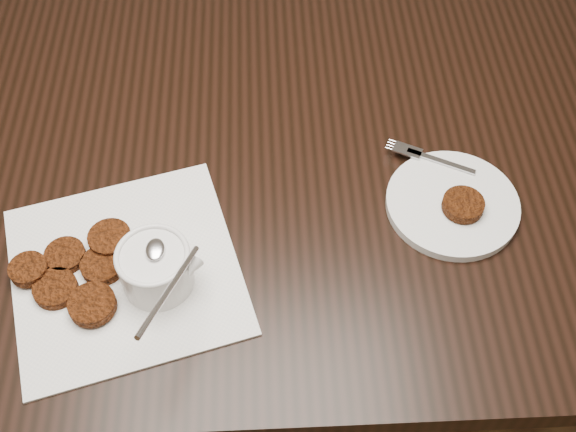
{
  "coord_description": "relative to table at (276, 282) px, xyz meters",
  "views": [
    {
      "loc": [
        0.06,
        -0.54,
        1.58
      ],
      "look_at": [
        0.09,
        0.02,
        0.8
      ],
      "focal_mm": 43.79,
      "sensor_mm": 36.0,
      "label": 1
    }
  ],
  "objects": [
    {
      "name": "floor",
      "position": [
        -0.07,
        -0.17,
        -0.38
      ],
      "size": [
        4.0,
        4.0,
        0.0
      ],
      "primitive_type": "plane",
      "color": "brown",
      "rests_on": "ground"
    },
    {
      "name": "table",
      "position": [
        0.0,
        0.0,
        0.0
      ],
      "size": [
        1.32,
        0.85,
        0.75
      ],
      "primitive_type": "cube",
      "color": "black",
      "rests_on": "floor"
    },
    {
      "name": "napkin",
      "position": [
        -0.21,
        -0.2,
        0.38
      ],
      "size": [
        0.37,
        0.37,
        0.0
      ],
      "primitive_type": "cube",
      "rotation": [
        0.0,
        0.0,
        0.27
      ],
      "color": "silver",
      "rests_on": "table"
    },
    {
      "name": "sauce_ramekin",
      "position": [
        -0.16,
        -0.22,
        0.45
      ],
      "size": [
        0.14,
        0.14,
        0.13
      ],
      "primitive_type": null,
      "rotation": [
        0.0,
        0.0,
        0.11
      ],
      "color": "silver",
      "rests_on": "napkin"
    },
    {
      "name": "patty_cluster",
      "position": [
        -0.27,
        -0.19,
        0.39
      ],
      "size": [
        0.23,
        0.23,
        0.02
      ],
      "primitive_type": null,
      "rotation": [
        0.0,
        0.0,
        0.17
      ],
      "color": "maroon",
      "rests_on": "napkin"
    },
    {
      "name": "plate_with_patty",
      "position": [
        0.26,
        -0.11,
        0.39
      ],
      "size": [
        0.26,
        0.26,
        0.03
      ],
      "primitive_type": null,
      "rotation": [
        0.0,
        0.0,
        -0.48
      ],
      "color": "silver",
      "rests_on": "table"
    }
  ]
}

